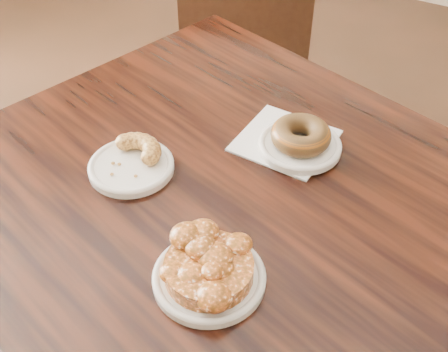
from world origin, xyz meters
The scene contains 9 objects.
cafe_table centered at (-0.06, -0.12, 0.38)m, with size 0.95×0.95×0.75m, color black.
chair_far centered at (-0.44, 0.80, 0.45)m, with size 0.43×0.43×0.90m, color black, non-canonical shape.
napkin centered at (0.00, 0.08, 0.75)m, with size 0.17×0.17×0.00m, color white.
plate_donut centered at (0.04, 0.07, 0.76)m, with size 0.15×0.15×0.01m, color white.
plate_cruller centered at (-0.21, -0.13, 0.76)m, with size 0.15×0.15×0.01m, color white.
plate_fritter centered at (0.04, -0.27, 0.76)m, with size 0.17×0.17×0.01m, color silver.
glazed_donut centered at (0.04, 0.07, 0.79)m, with size 0.11×0.11×0.04m, color brown.
apple_fritter centered at (0.04, -0.27, 0.78)m, with size 0.18×0.18×0.04m, color #492607, non-canonical shape.
cruller_fragment centered at (-0.21, -0.13, 0.78)m, with size 0.11×0.11×0.03m, color #5E3612, non-canonical shape.
Camera 1 is at (0.31, -0.71, 1.42)m, focal length 45.00 mm.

